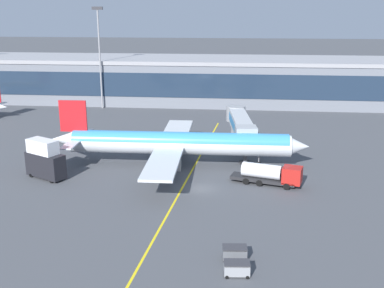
# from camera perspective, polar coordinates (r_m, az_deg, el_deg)

# --- Properties ---
(ground_plane) EXTENTS (700.00, 700.00, 0.00)m
(ground_plane) POSITION_cam_1_polar(r_m,az_deg,el_deg) (71.78, 1.20, -5.37)
(ground_plane) COLOR #47494F
(apron_lead_in_line) EXTENTS (7.01, 79.74, 0.01)m
(apron_lead_in_line) POSITION_cam_1_polar(r_m,az_deg,el_deg) (73.88, -0.85, -4.72)
(apron_lead_in_line) COLOR yellow
(apron_lead_in_line) RESTS_ON ground_plane
(terminal_building) EXTENTS (212.79, 22.36, 12.40)m
(terminal_building) POSITION_cam_1_polar(r_m,az_deg,el_deg) (137.40, -2.77, 7.76)
(terminal_building) COLOR slate
(terminal_building) RESTS_ON ground_plane
(main_airliner) EXTENTS (44.16, 35.14, 11.10)m
(main_airliner) POSITION_cam_1_polar(r_m,az_deg,el_deg) (80.73, -1.72, 0.12)
(main_airliner) COLOR silver
(main_airliner) RESTS_ON ground_plane
(jet_bridge) EXTENTS (5.85, 20.57, 6.73)m
(jet_bridge) POSITION_cam_1_polar(r_m,az_deg,el_deg) (90.62, 5.79, 2.49)
(jet_bridge) COLOR #B2B7BC
(jet_bridge) RESTS_ON ground_plane
(fuel_tanker) EXTENTS (11.07, 5.30, 3.25)m
(fuel_tanker) POSITION_cam_1_polar(r_m,az_deg,el_deg) (73.60, 9.45, -3.58)
(fuel_tanker) COLOR #232326
(fuel_tanker) RESTS_ON ground_plane
(catering_lift) EXTENTS (7.18, 5.37, 6.30)m
(catering_lift) POSITION_cam_1_polar(r_m,az_deg,el_deg) (78.60, -17.26, -1.81)
(catering_lift) COLOR black
(catering_lift) RESTS_ON ground_plane
(baggage_cart_0) EXTENTS (2.77, 1.81, 1.48)m
(baggage_cart_0) POSITION_cam_1_polar(r_m,az_deg,el_deg) (50.11, 5.40, -14.62)
(baggage_cart_0) COLOR gray
(baggage_cart_0) RESTS_ON ground_plane
(baggage_cart_1) EXTENTS (2.77, 1.81, 1.48)m
(baggage_cart_1) POSITION_cam_1_polar(r_m,az_deg,el_deg) (52.87, 5.14, -12.84)
(baggage_cart_1) COLOR #595B60
(baggage_cart_1) RESTS_ON ground_plane
(apron_light_mast_2) EXTENTS (2.80, 0.50, 26.30)m
(apron_light_mast_2) POSITION_cam_1_polar(r_m,az_deg,el_deg) (128.26, -11.04, 10.92)
(apron_light_mast_2) COLOR gray
(apron_light_mast_2) RESTS_ON ground_plane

